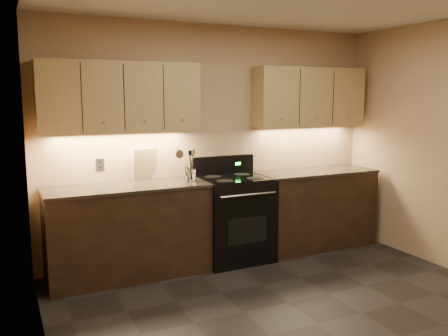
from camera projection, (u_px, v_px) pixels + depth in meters
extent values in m
plane|color=black|center=(318.00, 324.00, 3.80)|extent=(4.00, 4.00, 0.00)
cube|color=tan|center=(215.00, 142.00, 5.39)|extent=(4.00, 0.04, 2.60)
cube|color=tan|center=(44.00, 184.00, 2.76)|extent=(0.04, 4.00, 2.60)
cube|color=black|center=(128.00, 232.00, 4.78)|extent=(1.60, 0.60, 0.90)
cube|color=#3C3226|center=(127.00, 187.00, 4.71)|extent=(1.62, 0.62, 0.03)
cube|color=black|center=(314.00, 210.00, 5.75)|extent=(1.44, 0.60, 0.90)
cube|color=#3C3226|center=(315.00, 172.00, 5.69)|extent=(1.46, 0.62, 0.03)
cube|color=black|center=(234.00, 219.00, 5.26)|extent=(0.76, 0.65, 0.92)
cube|color=black|center=(234.00, 178.00, 5.19)|extent=(0.70, 0.60, 0.01)
cube|color=black|center=(223.00, 165.00, 5.43)|extent=(0.76, 0.07, 0.22)
cube|color=#19FF33|center=(238.00, 164.00, 5.48)|extent=(0.06, 0.00, 0.03)
cylinder|color=silver|center=(249.00, 195.00, 4.91)|extent=(0.65, 0.02, 0.02)
cube|color=black|center=(248.00, 231.00, 4.98)|extent=(0.46, 0.00, 0.28)
cylinder|color=black|center=(225.00, 181.00, 4.98)|extent=(0.18, 0.18, 0.00)
cylinder|color=black|center=(255.00, 178.00, 5.14)|extent=(0.18, 0.18, 0.00)
cylinder|color=black|center=(213.00, 176.00, 5.25)|extent=(0.18, 0.18, 0.00)
cylinder|color=black|center=(242.00, 174.00, 5.40)|extent=(0.18, 0.18, 0.00)
cube|color=tan|center=(121.00, 97.00, 4.72)|extent=(1.60, 0.30, 0.70)
cube|color=tan|center=(309.00, 97.00, 5.69)|extent=(1.44, 0.30, 0.70)
cube|color=#B2B5BA|center=(100.00, 164.00, 4.86)|extent=(0.08, 0.01, 0.12)
cylinder|color=white|center=(190.00, 174.00, 5.00)|extent=(0.14, 0.14, 0.14)
cylinder|color=white|center=(190.00, 180.00, 5.00)|extent=(0.11, 0.11, 0.02)
cube|color=tan|center=(145.00, 164.00, 5.03)|extent=(0.28, 0.13, 0.34)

